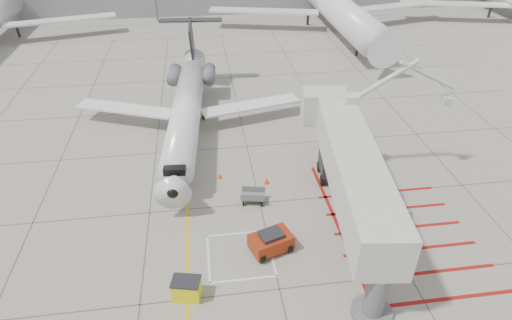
{
  "coord_description": "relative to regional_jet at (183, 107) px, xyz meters",
  "views": [
    {
      "loc": [
        -3.64,
        -20.29,
        20.1
      ],
      "look_at": [
        0.0,
        6.0,
        2.5
      ],
      "focal_mm": 30.0,
      "sensor_mm": 36.0,
      "label": 1
    }
  ],
  "objects": [
    {
      "name": "baggage_cart",
      "position": [
        4.86,
        -8.96,
        -3.15
      ],
      "size": [
        1.93,
        1.43,
        1.1
      ],
      "primitive_type": null,
      "rotation": [
        0.0,
        0.0,
        -0.2
      ],
      "color": "slate",
      "rests_on": "ground_plane"
    },
    {
      "name": "cone_side",
      "position": [
        6.2,
        -6.81,
        -3.41
      ],
      "size": [
        0.41,
        0.41,
        0.56
      ],
      "primitive_type": "cone",
      "color": "#FF440D",
      "rests_on": "ground_plane"
    },
    {
      "name": "regional_jet",
      "position": [
        0.0,
        0.0,
        0.0
      ],
      "size": [
        24.47,
        29.84,
        7.39
      ],
      "primitive_type": null,
      "rotation": [
        0.0,
        0.0,
        -0.08
      ],
      "color": "silver",
      "rests_on": "ground_plane"
    },
    {
      "name": "ground_power_unit",
      "position": [
        13.38,
        -12.14,
        -2.67
      ],
      "size": [
        2.98,
        2.45,
        2.05
      ],
      "primitive_type": null,
      "rotation": [
        0.0,
        0.0,
        -0.43
      ],
      "color": "silver",
      "rests_on": "ground_plane"
    },
    {
      "name": "jet_bridge",
      "position": [
        10.87,
        -12.87,
        0.22
      ],
      "size": [
        11.67,
        20.58,
        7.83
      ],
      "primitive_type": null,
      "rotation": [
        0.0,
        0.0,
        -0.13
      ],
      "color": "beige",
      "rests_on": "ground_plane"
    },
    {
      "name": "ground_plane",
      "position": [
        5.33,
        -13.15,
        -3.69
      ],
      "size": [
        260.0,
        260.0,
        0.0
      ],
      "primitive_type": "plane",
      "color": "gray",
      "rests_on": "ground"
    },
    {
      "name": "pushback_tug",
      "position": [
        5.35,
        -13.94,
        -2.93
      ],
      "size": [
        3.01,
        2.4,
        1.53
      ],
      "primitive_type": null,
      "rotation": [
        0.0,
        0.0,
        0.33
      ],
      "color": "maroon",
      "rests_on": "ground_plane"
    },
    {
      "name": "cone_nose",
      "position": [
        2.62,
        -5.61,
        -3.48
      ],
      "size": [
        0.31,
        0.31,
        0.43
      ],
      "primitive_type": "cone",
      "color": "#F7460D",
      "rests_on": "ground_plane"
    },
    {
      "name": "spill_bin",
      "position": [
        0.01,
        -16.94,
        -3.02
      ],
      "size": [
        1.74,
        1.35,
        1.35
      ],
      "primitive_type": null,
      "rotation": [
        0.0,
        0.0,
        -0.22
      ],
      "color": "yellow",
      "rests_on": "ground_plane"
    }
  ]
}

